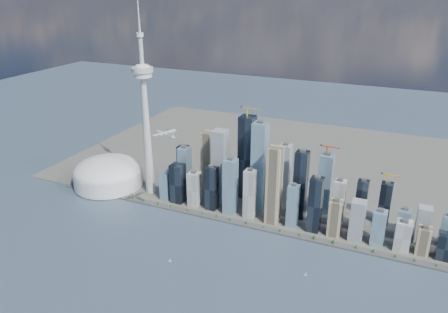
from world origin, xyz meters
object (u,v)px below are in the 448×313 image
at_px(needle_tower, 145,114).
at_px(sailboat_east, 306,274).
at_px(airplane, 166,134).
at_px(dome_stadium, 108,173).
at_px(sailboat_west, 170,260).

height_order(needle_tower, sailboat_east, needle_tower).
bearing_deg(airplane, dome_stadium, 173.66).
distance_m(needle_tower, sailboat_east, 588.67).
height_order(needle_tower, sailboat_west, needle_tower).
relative_size(needle_tower, sailboat_west, 52.03).
xyz_separation_m(dome_stadium, airplane, (307.37, -164.08, 217.19)).
distance_m(needle_tower, dome_stadium, 241.40).
bearing_deg(needle_tower, sailboat_west, -50.68).
height_order(dome_stadium, sailboat_east, dome_stadium).
distance_m(needle_tower, sailboat_west, 418.69).
height_order(needle_tower, dome_stadium, needle_tower).
relative_size(airplane, sailboat_east, 6.01).
distance_m(dome_stadium, airplane, 410.57).
distance_m(needle_tower, airplane, 242.38).
bearing_deg(sailboat_west, sailboat_east, 17.07).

